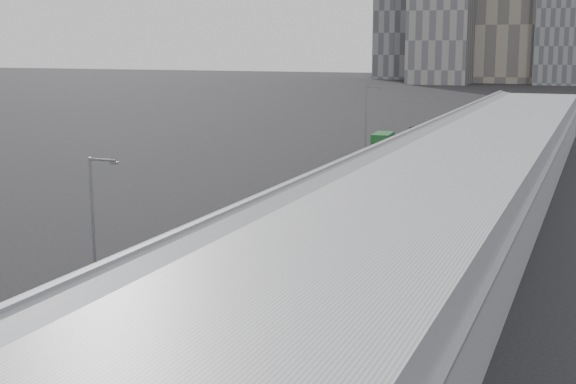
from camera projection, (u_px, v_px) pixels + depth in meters
The scene contains 17 objects.
sidewalk at pixel (388, 246), 59.24m from camera, with size 10.00×170.00×0.12m, color gray.
lane_line at pixel (258, 235), 63.06m from camera, with size 0.12×160.00×0.02m, color gold.
depot at pixel (444, 204), 57.17m from camera, with size 12.45×160.40×7.20m.
bus_2 at pixel (166, 290), 43.62m from camera, with size 2.95×13.03×3.79m.
bus_3 at pixel (263, 238), 54.89m from camera, with size 3.18×13.77×4.00m.
bus_4 at pixel (339, 200), 68.86m from camera, with size 3.06×12.75×3.70m.
bus_5 at pixel (370, 180), 79.15m from camera, with size 2.77×12.39×3.61m.
bus_6 at pixel (408, 158), 93.22m from camera, with size 3.81×13.49×3.89m.
tree_1 at pixel (211, 280), 38.97m from camera, with size 1.69×1.69×4.36m.
tree_2 at pixel (352, 191), 61.36m from camera, with size 2.42×2.42×4.88m.
tree_3 at pixel (421, 150), 84.07m from camera, with size 2.47×2.47×5.10m.
tree_4 at pixel (452, 131), 101.24m from camera, with size 2.90×2.90×5.41m.
tree_5 at pixel (480, 119), 123.11m from camera, with size 2.56×2.56×4.64m.
street_lamp_near at pixel (95, 213), 48.33m from camera, with size 2.04×0.22×8.13m.
street_lamp_far at pixel (367, 118), 102.12m from camera, with size 2.04×0.22×9.55m.
shipping_container at pixel (383, 144), 108.27m from camera, with size 2.35×5.48×2.92m, color #15461D.
suv at pixel (414, 132), 128.03m from camera, with size 2.78×6.02×1.67m, color black.
Camera 1 is at (23.29, -1.20, 14.83)m, focal length 50.00 mm.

